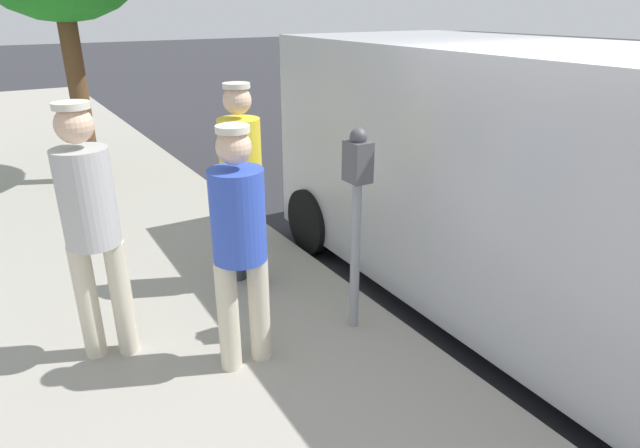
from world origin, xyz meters
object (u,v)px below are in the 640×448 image
object	(u,v)px
parking_meter_near	(357,198)
pedestrian_in_blue	(239,237)
parked_van	(552,184)
pedestrian_in_gray	(91,220)
pedestrian_in_yellow	(241,175)

from	to	relation	value
parking_meter_near	pedestrian_in_blue	world-z (taller)	pedestrian_in_blue
parking_meter_near	parked_van	xyz separation A→B (m)	(-1.50, 0.46, -0.03)
parking_meter_near	pedestrian_in_blue	bearing A→B (deg)	-1.19
pedestrian_in_gray	pedestrian_in_yellow	world-z (taller)	pedestrian_in_gray
pedestrian_in_blue	pedestrian_in_gray	bearing A→B (deg)	-37.87
parking_meter_near	pedestrian_in_blue	xyz separation A→B (m)	(0.88, -0.02, -0.10)
parking_meter_near	pedestrian_in_yellow	xyz separation A→B (m)	(0.40, -1.06, -0.04)
pedestrian_in_blue	parked_van	size ratio (longest dim) A/B	0.31
parking_meter_near	pedestrian_in_gray	world-z (taller)	pedestrian_in_gray
pedestrian_in_yellow	parked_van	bearing A→B (deg)	141.19
pedestrian_in_gray	parking_meter_near	bearing A→B (deg)	159.65
pedestrian_in_gray	parked_van	bearing A→B (deg)	161.18
pedestrian_in_blue	pedestrian_in_yellow	size ratio (longest dim) A/B	0.95
pedestrian_in_yellow	parked_van	distance (m)	2.43
parking_meter_near	pedestrian_in_gray	xyz separation A→B (m)	(1.64, -0.61, -0.03)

